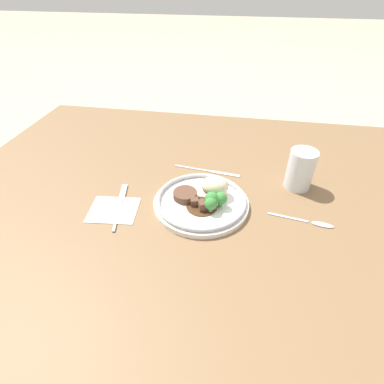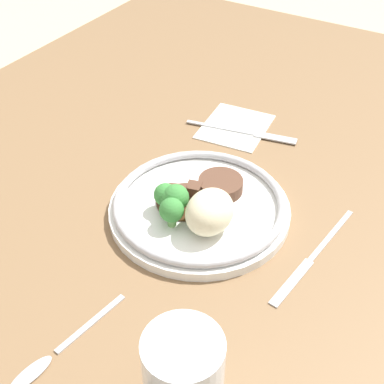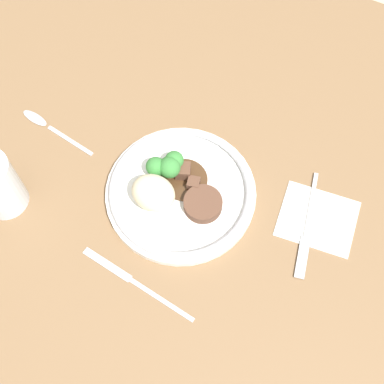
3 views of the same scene
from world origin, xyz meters
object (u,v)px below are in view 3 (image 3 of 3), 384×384
(fork, at_px, (306,235))
(spoon, at_px, (44,124))
(plate, at_px, (177,190))
(knife, at_px, (133,282))

(fork, distance_m, spoon, 0.50)
(plate, bearing_deg, spoon, -4.65)
(plate, relative_size, knife, 1.21)
(plate, distance_m, fork, 0.22)
(fork, distance_m, knife, 0.29)
(fork, bearing_deg, knife, -60.27)
(knife, bearing_deg, fork, -131.54)
(fork, xyz_separation_m, knife, (0.22, 0.19, -0.00))
(spoon, bearing_deg, plate, -175.63)
(plate, height_order, spoon, plate)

